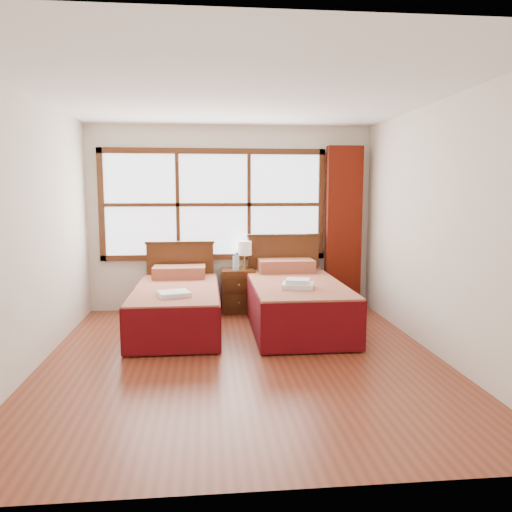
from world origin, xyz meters
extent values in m
plane|color=brown|center=(0.00, 0.00, 0.00)|extent=(4.50, 4.50, 0.00)
plane|color=white|center=(0.00, 0.00, 2.60)|extent=(4.50, 4.50, 0.00)
plane|color=silver|center=(0.00, 2.25, 1.30)|extent=(4.00, 0.00, 4.00)
plane|color=silver|center=(-2.00, 0.00, 1.30)|extent=(0.00, 4.50, 4.50)
plane|color=silver|center=(2.00, 0.00, 1.30)|extent=(0.00, 4.50, 4.50)
cube|color=white|center=(-0.25, 2.22, 1.50)|extent=(3.00, 0.02, 1.40)
cube|color=#4A2410|center=(-0.25, 2.20, 0.76)|extent=(3.16, 0.06, 0.08)
cube|color=#4A2410|center=(-0.25, 2.20, 2.24)|extent=(3.16, 0.06, 0.08)
cube|color=#4A2410|center=(-1.79, 2.20, 1.50)|extent=(0.08, 0.06, 1.56)
cube|color=#4A2410|center=(1.29, 2.20, 1.50)|extent=(0.08, 0.06, 1.56)
cube|color=#4A2410|center=(-0.75, 2.20, 1.50)|extent=(0.05, 0.05, 1.40)
cube|color=#4A2410|center=(0.25, 2.20, 1.50)|extent=(0.05, 0.05, 1.40)
cube|color=#4A2410|center=(-0.25, 2.20, 1.50)|extent=(3.00, 0.05, 0.05)
cube|color=#5E1509|center=(1.60, 2.11, 1.17)|extent=(0.50, 0.16, 2.30)
cube|color=#3A200C|center=(-0.73, 1.13, 0.14)|extent=(0.89, 1.78, 0.29)
cube|color=maroon|center=(-0.73, 1.13, 0.41)|extent=(0.99, 1.97, 0.24)
cube|color=#5B090E|center=(-1.22, 1.13, 0.27)|extent=(0.03, 1.97, 0.49)
cube|color=#5B090E|center=(-0.23, 1.13, 0.27)|extent=(0.03, 1.97, 0.49)
cube|color=#5B090E|center=(-0.73, 0.15, 0.27)|extent=(0.99, 0.03, 0.49)
cube|color=maroon|center=(-0.73, 1.84, 0.61)|extent=(0.70, 0.41, 0.15)
cube|color=#4A2410|center=(-0.73, 2.14, 0.48)|extent=(0.93, 0.06, 0.97)
cube|color=#3A200C|center=(-0.73, 2.14, 0.98)|extent=(0.97, 0.08, 0.04)
cube|color=#3A200C|center=(0.74, 1.13, 0.16)|extent=(0.97, 1.94, 0.32)
cube|color=maroon|center=(0.74, 1.13, 0.45)|extent=(1.09, 2.15, 0.26)
cube|color=#5B090E|center=(0.20, 1.13, 0.29)|extent=(0.03, 2.15, 0.54)
cube|color=#5B090E|center=(1.28, 1.13, 0.29)|extent=(0.03, 2.15, 0.54)
cube|color=#5B090E|center=(0.74, 0.06, 0.29)|extent=(1.09, 0.03, 0.54)
cube|color=maroon|center=(0.74, 1.91, 0.66)|extent=(0.76, 0.44, 0.17)
cube|color=#4A2410|center=(0.74, 2.14, 0.53)|extent=(1.01, 0.06, 1.05)
cube|color=#3A200C|center=(0.74, 2.14, 1.06)|extent=(1.05, 0.08, 0.04)
cube|color=#4A2410|center=(0.07, 2.00, 0.31)|extent=(0.46, 0.41, 0.61)
cube|color=#3A200C|center=(0.07, 1.78, 0.18)|extent=(0.40, 0.02, 0.18)
cube|color=#3A200C|center=(0.07, 1.78, 0.43)|extent=(0.40, 0.02, 0.18)
sphere|color=olive|center=(0.07, 1.77, 0.18)|extent=(0.03, 0.03, 0.03)
sphere|color=olive|center=(0.07, 1.77, 0.43)|extent=(0.03, 0.03, 0.03)
cube|color=white|center=(-0.73, 0.64, 0.56)|extent=(0.40, 0.37, 0.05)
cube|color=white|center=(0.69, 0.73, 0.61)|extent=(0.42, 0.39, 0.05)
cube|color=white|center=(0.69, 0.73, 0.66)|extent=(0.32, 0.29, 0.05)
cylinder|color=#B5913A|center=(0.18, 2.07, 0.62)|extent=(0.12, 0.12, 0.02)
cylinder|color=#B5913A|center=(0.18, 2.07, 0.71)|extent=(0.03, 0.03, 0.16)
cylinder|color=white|center=(0.18, 2.07, 0.90)|extent=(0.20, 0.20, 0.20)
cylinder|color=silver|center=(0.03, 1.92, 0.71)|extent=(0.06, 0.06, 0.20)
cylinder|color=#174FB0|center=(0.03, 1.92, 0.82)|extent=(0.03, 0.03, 0.03)
cylinder|color=silver|center=(0.06, 1.93, 0.72)|extent=(0.06, 0.06, 0.21)
cylinder|color=#174FB0|center=(0.06, 1.93, 0.84)|extent=(0.03, 0.03, 0.03)
camera|label=1|loc=(-0.35, -4.87, 1.69)|focal=35.00mm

